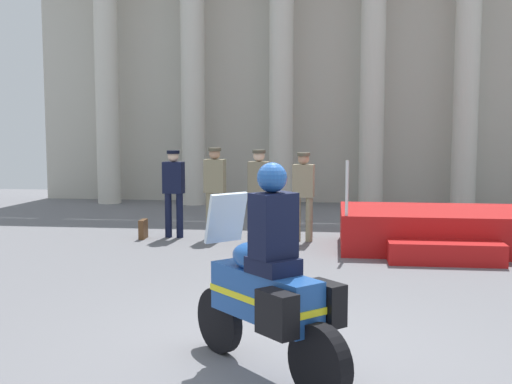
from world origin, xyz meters
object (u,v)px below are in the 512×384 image
briefcase_on_ground (143,229)px  reviewing_stand (435,231)px  officer_in_row_3 (303,189)px  officer_in_row_2 (259,188)px  motorcycle_with_rider (270,289)px  officer_in_row_1 (215,185)px  officer_in_row_0 (174,186)px

briefcase_on_ground → reviewing_stand: bearing=-5.1°
officer_in_row_3 → officer_in_row_2: bearing=9.6°
briefcase_on_ground → officer_in_row_2: bearing=0.5°
motorcycle_with_rider → briefcase_on_ground: bearing=-18.5°
officer_in_row_2 → motorcycle_with_rider: bearing=103.7°
reviewing_stand → officer_in_row_2: officer_in_row_2 is taller
officer_in_row_3 → motorcycle_with_rider: bearing=96.6°
briefcase_on_ground → officer_in_row_3: bearing=1.2°
reviewing_stand → motorcycle_with_rider: bearing=-110.7°
officer_in_row_1 → motorcycle_with_rider: (1.67, -6.66, -0.22)m
officer_in_row_1 → officer_in_row_3: officer_in_row_1 is taller
officer_in_row_0 → officer_in_row_1: size_ratio=0.97×
officer_in_row_2 → officer_in_row_3: 0.81m
officer_in_row_2 → briefcase_on_ground: bearing=6.9°
reviewing_stand → officer_in_row_1: bearing=171.2°
officer_in_row_1 → officer_in_row_3: 1.66m
motorcycle_with_rider → briefcase_on_ground: (-3.02, 6.52, -0.61)m
officer_in_row_0 → officer_in_row_3: officer_in_row_0 is taller
officer_in_row_0 → briefcase_on_ground: bearing=25.9°
officer_in_row_1 → briefcase_on_ground: 1.59m
officer_in_row_1 → officer_in_row_3: bearing=-176.2°
officer_in_row_1 → reviewing_stand: bearing=177.7°
officer_in_row_1 → officer_in_row_3: (1.65, -0.08, -0.05)m
officer_in_row_3 → motorcycle_with_rider: motorcycle_with_rider is taller
officer_in_row_0 → officer_in_row_3: (2.45, -0.13, -0.01)m
officer_in_row_2 → motorcycle_with_rider: (0.82, -6.54, -0.20)m
officer_in_row_3 → briefcase_on_ground: (-3.00, -0.06, -0.78)m
officer_in_row_2 → briefcase_on_ground: officer_in_row_2 is taller
officer_in_row_0 → motorcycle_with_rider: bearing=116.6°
officer_in_row_3 → motorcycle_with_rider: (0.01, -6.58, -0.17)m
reviewing_stand → motorcycle_with_rider: size_ratio=1.70×
officer_in_row_0 → officer_in_row_1: (0.80, -0.05, 0.03)m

